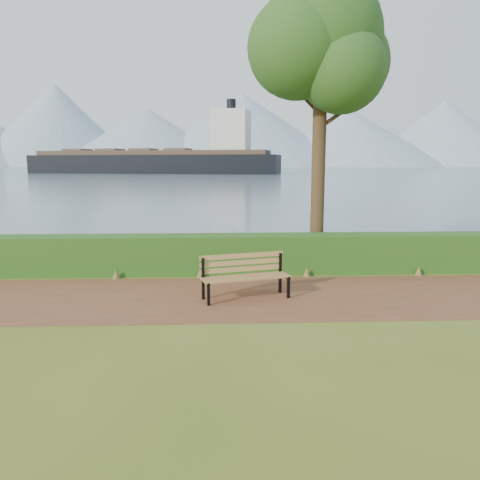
{
  "coord_description": "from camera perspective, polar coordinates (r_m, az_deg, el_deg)",
  "views": [
    {
      "loc": [
        -0.61,
        -9.44,
        2.85
      ],
      "look_at": [
        -0.14,
        1.2,
        1.1
      ],
      "focal_mm": 35.0,
      "sensor_mm": 36.0,
      "label": 1
    }
  ],
  "objects": [
    {
      "name": "water",
      "position": [
        269.46,
        -2.44,
        8.72
      ],
      "size": [
        700.0,
        510.0,
        0.0
      ],
      "primitive_type": "cube",
      "color": "#42586A",
      "rests_on": "ground"
    },
    {
      "name": "mountains",
      "position": [
        416.32,
        -3.81,
        12.73
      ],
      "size": [
        585.0,
        190.0,
        70.0
      ],
      "color": "#8298AD",
      "rests_on": "ground"
    },
    {
      "name": "path",
      "position": [
        10.17,
        1.0,
        -6.92
      ],
      "size": [
        40.0,
        3.4,
        0.01
      ],
      "primitive_type": "cube",
      "color": "brown",
      "rests_on": "ground"
    },
    {
      "name": "ground",
      "position": [
        9.88,
        1.11,
        -7.44
      ],
      "size": [
        140.0,
        140.0,
        0.0
      ],
      "primitive_type": "plane",
      "color": "#4F5F1B",
      "rests_on": "ground"
    },
    {
      "name": "bench",
      "position": [
        9.97,
        0.57,
        -4.05
      ],
      "size": [
        1.95,
        1.03,
        0.94
      ],
      "rotation": [
        0.0,
        0.0,
        0.27
      ],
      "color": "black",
      "rests_on": "ground"
    },
    {
      "name": "hedge",
      "position": [
        12.28,
        0.34,
        -1.7
      ],
      "size": [
        32.0,
        0.85,
        1.0
      ],
      "primitive_type": "cube",
      "color": "#224F16",
      "rests_on": "ground"
    },
    {
      "name": "cargo_ship",
      "position": [
        133.36,
        -9.64,
        9.36
      ],
      "size": [
        71.47,
        28.59,
        21.54
      ],
      "rotation": [
        0.0,
        0.0,
        -0.25
      ],
      "color": "black",
      "rests_on": "ground"
    },
    {
      "name": "tree",
      "position": [
        13.46,
        9.92,
        22.46
      ],
      "size": [
        3.95,
        3.35,
        7.99
      ],
      "rotation": [
        0.0,
        0.0,
        0.22
      ],
      "color": "#362416",
      "rests_on": "ground"
    }
  ]
}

